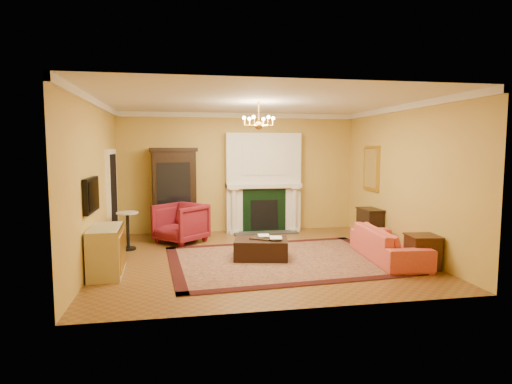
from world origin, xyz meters
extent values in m
cube|color=brown|center=(0.00, 0.00, -0.01)|extent=(6.00, 5.50, 0.02)
cube|color=silver|center=(0.00, 0.00, 3.01)|extent=(6.00, 5.50, 0.02)
cube|color=#BD9143|center=(0.00, 2.76, 1.50)|extent=(6.00, 0.02, 3.00)
cube|color=#BD9143|center=(0.00, -2.76, 1.50)|extent=(6.00, 0.02, 3.00)
cube|color=#BD9143|center=(-3.01, 0.00, 1.50)|extent=(0.02, 5.50, 3.00)
cube|color=#BD9143|center=(3.01, 0.00, 1.50)|extent=(0.02, 5.50, 3.00)
cube|color=silver|center=(0.60, 2.59, 1.25)|extent=(1.90, 0.32, 2.50)
cube|color=silver|center=(0.60, 2.42, 1.85)|extent=(1.10, 0.01, 0.80)
cube|color=black|center=(0.60, 2.42, 0.55)|extent=(1.10, 0.02, 1.10)
cube|color=black|center=(0.60, 2.42, 0.45)|extent=(0.70, 0.02, 0.75)
cube|color=#333333|center=(0.60, 2.30, 0.02)|extent=(1.60, 0.50, 0.04)
cube|color=silver|center=(0.60, 2.53, 1.18)|extent=(1.90, 0.44, 0.10)
cylinder|color=silver|center=(-0.18, 2.41, 0.59)|extent=(0.14, 0.14, 1.18)
cylinder|color=silver|center=(1.38, 2.41, 0.59)|extent=(0.14, 0.14, 1.18)
cube|color=white|center=(0.00, 2.71, 2.94)|extent=(6.00, 0.08, 0.12)
cube|color=white|center=(-2.96, 0.00, 2.94)|extent=(0.08, 5.50, 0.12)
cube|color=white|center=(2.96, 0.00, 2.94)|extent=(0.08, 5.50, 0.12)
cube|color=white|center=(-2.96, 1.70, 1.05)|extent=(0.08, 1.05, 2.10)
cube|color=black|center=(-2.92, 1.70, 1.02)|extent=(0.02, 0.85, 1.95)
cube|color=black|center=(-2.95, -0.60, 1.35)|extent=(0.08, 0.95, 0.58)
cube|color=black|center=(-2.90, -0.60, 1.35)|extent=(0.01, 0.85, 0.48)
cube|color=gold|center=(2.97, 1.40, 1.65)|extent=(0.05, 0.76, 1.05)
cube|color=white|center=(2.94, 1.40, 1.65)|extent=(0.01, 0.62, 0.90)
cylinder|color=gold|center=(0.00, 0.00, 2.80)|extent=(0.03, 0.03, 0.40)
sphere|color=gold|center=(0.00, 0.00, 2.55)|extent=(0.16, 0.16, 0.16)
sphere|color=#FFE5B2|center=(0.28, 0.00, 2.69)|extent=(0.07, 0.07, 0.07)
sphere|color=#FFE5B2|center=(0.14, 0.24, 2.69)|extent=(0.07, 0.07, 0.07)
sphere|color=#FFE5B2|center=(-0.14, 0.24, 2.69)|extent=(0.07, 0.07, 0.07)
sphere|color=#FFE5B2|center=(-0.28, 0.00, 2.69)|extent=(0.07, 0.07, 0.07)
sphere|color=#FFE5B2|center=(-0.14, -0.24, 2.69)|extent=(0.07, 0.07, 0.07)
sphere|color=#FFE5B2|center=(0.14, -0.24, 2.69)|extent=(0.07, 0.07, 0.07)
cube|color=#3F0D18|center=(0.39, -0.31, 0.01)|extent=(4.39, 3.43, 0.02)
cube|color=black|center=(-1.63, 2.49, 1.02)|extent=(1.07, 0.58, 2.04)
imported|color=maroon|center=(-1.49, 1.61, 0.49)|extent=(1.29, 1.29, 0.97)
cylinder|color=black|center=(-2.58, 1.10, 0.02)|extent=(0.31, 0.31, 0.04)
cylinder|color=black|center=(-2.58, 1.10, 0.40)|extent=(0.07, 0.07, 0.72)
cylinder|color=silver|center=(-2.58, 1.10, 0.78)|extent=(0.45, 0.45, 0.03)
cube|color=#BCB28A|center=(-2.73, -0.66, 0.41)|extent=(0.55, 1.11, 0.81)
imported|color=#E64F49|center=(2.40, -0.63, 0.41)|extent=(0.78, 2.14, 0.82)
cube|color=#3A1C10|center=(2.72, -1.26, 0.28)|extent=(0.54, 0.54, 0.57)
cube|color=black|center=(2.78, 1.00, 0.36)|extent=(0.39, 0.66, 0.72)
cube|color=black|center=(0.02, -0.13, 0.20)|extent=(1.13, 0.92, 0.37)
cube|color=black|center=(0.05, -0.13, 0.40)|extent=(0.51, 0.49, 0.03)
imported|color=gray|center=(-0.01, -0.03, 0.56)|extent=(0.22, 0.05, 0.29)
imported|color=gray|center=(0.17, -0.24, 0.57)|extent=(0.22, 0.07, 0.31)
cylinder|color=gray|center=(-0.16, 2.53, 1.27)|extent=(0.10, 0.10, 0.08)
cone|color=#0F370F|center=(-0.16, 2.53, 1.46)|extent=(0.14, 0.14, 0.30)
cylinder|color=gray|center=(1.25, 2.53, 1.28)|extent=(0.12, 0.12, 0.09)
cone|color=#0F370F|center=(1.25, 2.53, 1.50)|extent=(0.17, 0.17, 0.36)
camera|label=1|loc=(-1.50, -8.04, 2.13)|focal=30.00mm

